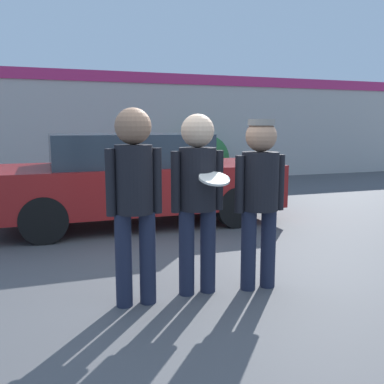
# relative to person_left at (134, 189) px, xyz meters

# --- Properties ---
(ground_plane) EXTENTS (56.00, 56.00, 0.00)m
(ground_plane) POSITION_rel_person_left_xyz_m (0.68, 0.31, -1.07)
(ground_plane) COLOR #4C4C4F
(storefront_building) EXTENTS (24.00, 0.22, 3.14)m
(storefront_building) POSITION_rel_person_left_xyz_m (0.68, 8.67, 0.53)
(storefront_building) COLOR beige
(storefront_building) RESTS_ON ground
(person_left) EXTENTS (0.50, 0.33, 1.78)m
(person_left) POSITION_rel_person_left_xyz_m (0.00, 0.00, 0.00)
(person_left) COLOR #1E2338
(person_left) RESTS_ON ground
(person_middle_with_frisbee) EXTENTS (0.52, 0.57, 1.73)m
(person_middle_with_frisbee) POSITION_rel_person_left_xyz_m (0.62, 0.07, -0.03)
(person_middle_with_frisbee) COLOR #1E2338
(person_middle_with_frisbee) RESTS_ON ground
(person_right) EXTENTS (0.53, 0.36, 1.68)m
(person_right) POSITION_rel_person_left_xyz_m (1.24, -0.01, -0.05)
(person_right) COLOR #1E2338
(person_right) RESTS_ON ground
(parked_car_near) EXTENTS (4.72, 1.91, 1.49)m
(parked_car_near) POSITION_rel_person_left_xyz_m (0.66, 3.30, -0.30)
(parked_car_near) COLOR maroon
(parked_car_near) RESTS_ON ground
(shrub) EXTENTS (1.39, 1.39, 1.39)m
(shrub) POSITION_rel_person_left_xyz_m (3.68, 7.78, -0.37)
(shrub) COLOR #2D6B33
(shrub) RESTS_ON ground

